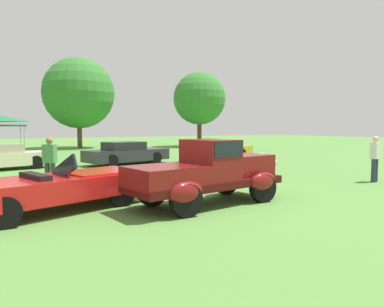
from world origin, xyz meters
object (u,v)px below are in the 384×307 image
spectator_near_truck (50,161)px  show_car_yellow (218,149)px  neighbor_convertible (59,186)px  feature_pickup_truck (208,171)px  spectator_between_cars (375,157)px  show_car_cream (3,157)px  show_car_charcoal (127,153)px

spectator_near_truck → show_car_yellow: bearing=31.0°
neighbor_convertible → feature_pickup_truck: bearing=-20.5°
neighbor_convertible → spectator_near_truck: (0.29, 3.22, 0.33)m
show_car_yellow → spectator_near_truck: size_ratio=2.59×
spectator_near_truck → spectator_between_cars: (10.55, -4.45, 0.00)m
show_car_cream → show_car_yellow: (12.41, 0.12, 0.00)m
show_car_yellow → spectator_between_cars: spectator_between_cars is taller
show_car_charcoal → neighbor_convertible: bearing=-118.7°
show_car_charcoal → spectator_near_truck: spectator_near_truck is taller
show_car_cream → show_car_charcoal: (5.90, -0.59, 0.00)m
show_car_cream → neighbor_convertible: bearing=-85.5°
feature_pickup_truck → show_car_charcoal: 10.77m
show_car_charcoal → spectator_between_cars: 12.02m
spectator_near_truck → show_car_charcoal: bearing=51.7°
feature_pickup_truck → neighbor_convertible: feature_pickup_truck is taller
show_car_charcoal → show_car_cream: bearing=174.3°
show_car_charcoal → feature_pickup_truck: bearing=-98.8°
show_car_charcoal → spectator_near_truck: 7.80m
spectator_between_cars → show_car_yellow: bearing=86.0°
neighbor_convertible → spectator_between_cars: bearing=-6.5°
feature_pickup_truck → spectator_between_cars: bearing=0.6°
show_car_cream → spectator_between_cars: bearing=-43.8°
show_car_yellow → spectator_between_cars: size_ratio=2.59×
show_car_cream → spectator_between_cars: (11.62, -11.15, 0.31)m
show_car_charcoal → spectator_between_cars: size_ratio=2.85×
show_car_cream → spectator_between_cars: spectator_between_cars is taller
neighbor_convertible → spectator_between_cars: size_ratio=2.89×
spectator_between_cars → feature_pickup_truck: bearing=-179.4°
neighbor_convertible → show_car_yellow: 15.37m
show_car_charcoal → spectator_near_truck: size_ratio=2.85×
feature_pickup_truck → show_car_yellow: bearing=54.3°
feature_pickup_truck → spectator_between_cars: feature_pickup_truck is taller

